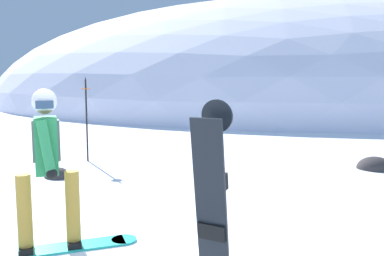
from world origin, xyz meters
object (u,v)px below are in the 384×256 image
(piste_marker_near, at_px, (86,113))
(snowboarder_main, at_px, (47,165))
(rock_dark, at_px, (375,169))
(rock_mid, at_px, (58,177))
(spare_snowboard, at_px, (212,196))

(piste_marker_near, bearing_deg, snowboarder_main, -52.15)
(snowboarder_main, bearing_deg, rock_dark, 65.30)
(rock_mid, bearing_deg, snowboarder_main, -44.92)
(snowboarder_main, relative_size, piste_marker_near, 0.92)
(rock_mid, bearing_deg, rock_dark, 34.66)
(snowboarder_main, xyz_separation_m, rock_dark, (2.73, 5.93, -0.92))
(piste_marker_near, distance_m, rock_mid, 1.85)
(spare_snowboard, bearing_deg, snowboarder_main, -179.02)
(rock_dark, relative_size, rock_mid, 1.40)
(snowboarder_main, distance_m, piste_marker_near, 4.82)
(snowboarder_main, xyz_separation_m, piste_marker_near, (-2.95, 3.80, 0.14))
(snowboarder_main, height_order, piste_marker_near, piste_marker_near)
(snowboarder_main, xyz_separation_m, rock_mid, (-2.40, 2.39, -0.92))
(rock_dark, bearing_deg, piste_marker_near, -159.46)
(snowboarder_main, relative_size, rock_dark, 2.36)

